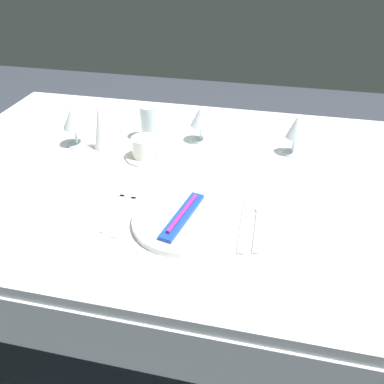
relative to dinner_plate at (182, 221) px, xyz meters
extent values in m
plane|color=#383D47|center=(-0.02, 0.25, -0.75)|extent=(6.00, 6.00, 0.00)
cube|color=white|center=(-0.02, 0.25, -0.03)|extent=(1.80, 1.10, 0.04)
cube|color=white|center=(-0.02, -0.30, -0.14)|extent=(1.80, 0.01, 0.18)
cube|color=white|center=(-0.02, 0.80, -0.14)|extent=(1.80, 0.01, 0.18)
cylinder|color=brown|center=(-0.82, 0.70, -0.40)|extent=(0.07, 0.07, 0.70)
cylinder|color=white|center=(0.00, 0.00, 0.00)|extent=(0.27, 0.27, 0.02)
cube|color=blue|center=(0.00, 0.00, 0.02)|extent=(0.08, 0.21, 0.01)
cylinder|color=#CC268C|center=(0.00, 0.00, 0.03)|extent=(0.04, 0.17, 0.01)
cube|color=beige|center=(-0.16, -0.01, -0.01)|extent=(0.02, 0.18, 0.00)
cube|color=beige|center=(-0.17, 0.09, -0.01)|extent=(0.02, 0.04, 0.00)
cube|color=beige|center=(-0.20, 0.00, -0.01)|extent=(0.02, 0.17, 0.00)
cube|color=beige|center=(-0.20, 0.10, -0.01)|extent=(0.02, 0.04, 0.00)
cube|color=beige|center=(0.16, 0.01, -0.01)|extent=(0.02, 0.19, 0.00)
cube|color=beige|center=(0.16, 0.12, -0.01)|extent=(0.02, 0.06, 0.00)
cube|color=beige|center=(0.20, 0.01, -0.01)|extent=(0.02, 0.17, 0.00)
ellipsoid|color=beige|center=(0.20, 0.10, -0.01)|extent=(0.03, 0.04, 0.01)
cylinder|color=white|center=(-0.21, 0.31, 0.00)|extent=(0.13, 0.13, 0.01)
cylinder|color=white|center=(-0.21, 0.31, 0.03)|extent=(0.08, 0.08, 0.07)
torus|color=white|center=(-0.16, 0.31, 0.04)|extent=(0.05, 0.01, 0.05)
cylinder|color=silver|center=(-0.47, 0.35, -0.01)|extent=(0.07, 0.07, 0.01)
cylinder|color=silver|center=(-0.47, 0.35, 0.03)|extent=(0.01, 0.01, 0.06)
cone|color=silver|center=(-0.47, 0.35, 0.10)|extent=(0.08, 0.08, 0.07)
cylinder|color=silver|center=(0.28, 0.45, -0.01)|extent=(0.06, 0.06, 0.01)
cylinder|color=silver|center=(0.28, 0.45, 0.03)|extent=(0.01, 0.01, 0.06)
cone|color=silver|center=(0.28, 0.45, 0.09)|extent=(0.06, 0.06, 0.08)
cylinder|color=silver|center=(-0.05, 0.48, -0.01)|extent=(0.06, 0.06, 0.01)
cylinder|color=silver|center=(-0.05, 0.48, 0.03)|extent=(0.01, 0.01, 0.06)
cone|color=silver|center=(-0.05, 0.48, 0.09)|extent=(0.07, 0.07, 0.07)
cylinder|color=silver|center=(-0.23, 0.46, 0.06)|extent=(0.07, 0.07, 0.13)
cone|color=white|center=(-0.37, 0.35, 0.08)|extent=(0.06, 0.06, 0.17)
camera|label=1|loc=(0.20, -0.78, 0.66)|focal=36.42mm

